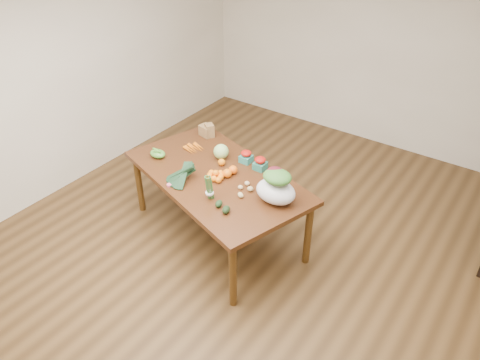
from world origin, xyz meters
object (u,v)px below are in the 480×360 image
Objects in this scene: dining_table at (217,205)px; asparagus_bundle at (209,187)px; paper_bag at (206,130)px; cabbage at (221,152)px; salad_bag at (276,188)px; mandarin_cluster at (216,174)px; kale_bunch at (178,175)px.

asparagus_bundle reaches higher than dining_table.
paper_bag is 0.83× the size of asparagus_bundle.
paper_bag is (-0.58, 0.57, 0.45)m from dining_table.
dining_table is 12.16× the size of cabbage.
salad_bag is (0.85, -0.31, 0.07)m from cabbage.
paper_bag is 1.20m from asparagus_bundle.
mandarin_cluster is (0.04, -0.06, 0.42)m from dining_table.
cabbage is 0.62× the size of asparagus_bundle.
kale_bunch is 0.95m from salad_bag.
cabbage is at bearing 136.27° from asparagus_bundle.
paper_bag is 1.41m from salad_bag.
dining_table is 0.55m from cabbage.
cabbage is (0.43, -0.29, 0.00)m from paper_bag.
paper_bag reaches higher than mandarin_cluster.
kale_bunch reaches higher than cabbage.
kale_bunch is 1.60× the size of asparagus_bundle.
cabbage reaches higher than dining_table.
mandarin_cluster is at bearing -45.45° from paper_bag.
paper_bag is at bearing 145.50° from cabbage.
paper_bag is 0.52m from cabbage.
kale_bunch is at bearing -96.20° from cabbage.
dining_table is at bearing 73.27° from kale_bunch.
mandarin_cluster is 0.48× the size of salad_bag.
cabbage reaches higher than mandarin_cluster.
cabbage is at bearing 135.95° from dining_table.
mandarin_cluster is at bearing 63.08° from kale_bunch.
cabbage is at bearing 159.94° from salad_bag.
mandarin_cluster is (0.61, -0.62, -0.02)m from paper_bag.
asparagus_bundle is 0.67× the size of salad_bag.
dining_table is at bearing 136.53° from asparagus_bundle.
cabbage is (-0.15, 0.28, 0.45)m from dining_table.
mandarin_cluster is at bearing 135.25° from asparagus_bundle.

